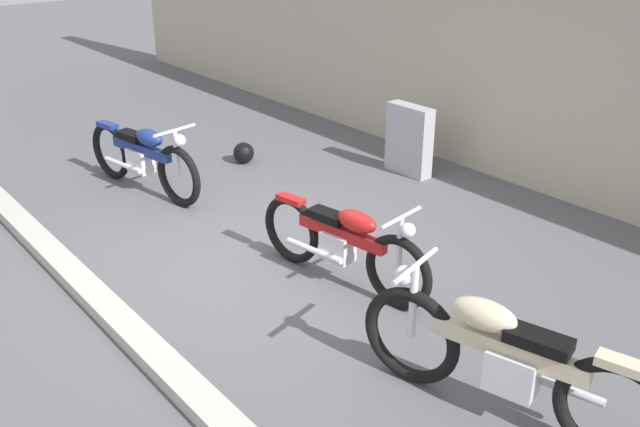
% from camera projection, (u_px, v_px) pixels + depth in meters
% --- Properties ---
extents(ground_plane, '(40.00, 40.00, 0.00)m').
position_uv_depth(ground_plane, '(252.00, 261.00, 6.71)').
color(ground_plane, '#56565B').
extents(building_wall, '(18.00, 0.30, 3.29)m').
position_uv_depth(building_wall, '(509.00, 43.00, 8.22)').
color(building_wall, '#B2A893').
rests_on(building_wall, ground_plane).
extents(curb_strip, '(18.00, 0.24, 0.12)m').
position_uv_depth(curb_strip, '(107.00, 308.00, 5.82)').
color(curb_strip, '#B7B2A8').
rests_on(curb_strip, ground_plane).
extents(stone_marker, '(0.64, 0.21, 0.89)m').
position_uv_depth(stone_marker, '(409.00, 140.00, 8.69)').
color(stone_marker, '#9E9EA3').
rests_on(stone_marker, ground_plane).
extents(helmet, '(0.28, 0.28, 0.28)m').
position_uv_depth(helmet, '(244.00, 153.00, 9.15)').
color(helmet, black).
rests_on(helmet, ground_plane).
extents(motorcycle_red, '(1.91, 0.59, 0.86)m').
position_uv_depth(motorcycle_red, '(343.00, 242.00, 6.15)').
color(motorcycle_red, black).
rests_on(motorcycle_red, ground_plane).
extents(motorcycle_cream, '(2.10, 0.79, 0.96)m').
position_uv_depth(motorcycle_cream, '(503.00, 359.00, 4.51)').
color(motorcycle_cream, black).
rests_on(motorcycle_cream, ground_plane).
extents(motorcycle_blue, '(2.02, 0.64, 0.91)m').
position_uv_depth(motorcycle_blue, '(143.00, 157.00, 8.13)').
color(motorcycle_blue, black).
rests_on(motorcycle_blue, ground_plane).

